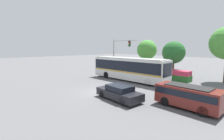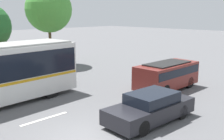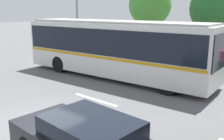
{
  "view_description": "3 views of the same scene",
  "coord_description": "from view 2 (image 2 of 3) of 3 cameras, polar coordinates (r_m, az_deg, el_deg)",
  "views": [
    {
      "loc": [
        12.85,
        -10.33,
        4.62
      ],
      "look_at": [
        -1.25,
        2.61,
        1.92
      ],
      "focal_mm": 25.92,
      "sensor_mm": 36.0,
      "label": 1
    },
    {
      "loc": [
        -6.26,
        -7.45,
        4.77
      ],
      "look_at": [
        3.69,
        2.6,
        1.81
      ],
      "focal_mm": 43.35,
      "sensor_mm": 36.0,
      "label": 2
    },
    {
      "loc": [
        7.03,
        -4.33,
        3.76
      ],
      "look_at": [
        -0.01,
        3.97,
        1.19
      ],
      "focal_mm": 40.95,
      "sensor_mm": 36.0,
      "label": 3
    }
  ],
  "objects": [
    {
      "name": "sedan_foreground",
      "position": [
        12.34,
        8.13,
        -7.87
      ],
      "size": [
        4.52,
        1.99,
        1.33
      ],
      "rotation": [
        0.0,
        0.0,
        3.09
      ],
      "color": "black",
      "rests_on": "ground"
    },
    {
      "name": "street_tree_right",
      "position": [
        26.03,
        -13.2,
        12.36
      ],
      "size": [
        4.27,
        4.27,
        7.3
      ],
      "color": "brown",
      "rests_on": "ground"
    },
    {
      "name": "lane_stripe_near",
      "position": [
        13.06,
        -14.01,
        -9.94
      ],
      "size": [
        2.4,
        0.16,
        0.01
      ],
      "primitive_type": "cube",
      "color": "silver",
      "rests_on": "ground"
    },
    {
      "name": "ground_plane",
      "position": [
        10.84,
        -4.34,
        -14.33
      ],
      "size": [
        140.0,
        140.0,
        0.0
      ],
      "primitive_type": "plane",
      "color": "#5B5B5E"
    },
    {
      "name": "suv_left_lane",
      "position": [
        17.5,
        11.51,
        -0.82
      ],
      "size": [
        4.62,
        1.94,
        1.74
      ],
      "rotation": [
        0.0,
        0.0,
        3.14
      ],
      "color": "maroon",
      "rests_on": "ground"
    },
    {
      "name": "lane_stripe_mid",
      "position": [
        16.95,
        4.97,
        -4.55
      ],
      "size": [
        2.4,
        0.16,
        0.01
      ],
      "primitive_type": "cube",
      "color": "silver",
      "rests_on": "ground"
    }
  ]
}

